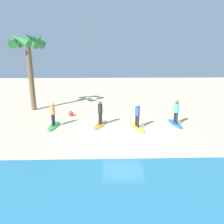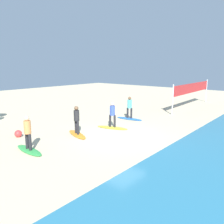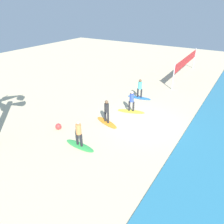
# 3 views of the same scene
# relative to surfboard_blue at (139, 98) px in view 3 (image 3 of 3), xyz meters

# --- Properties ---
(ground_plane) EXTENTS (60.00, 60.00, 0.00)m
(ground_plane) POSITION_rel_surfboard_blue_xyz_m (3.84, 2.06, -0.04)
(ground_plane) COLOR beige
(surfboard_blue) EXTENTS (0.81, 2.15, 0.09)m
(surfboard_blue) POSITION_rel_surfboard_blue_xyz_m (0.00, 0.00, 0.00)
(surfboard_blue) COLOR blue
(surfboard_blue) RESTS_ON ground
(surfer_blue) EXTENTS (0.32, 0.46, 1.64)m
(surfer_blue) POSITION_rel_surfboard_blue_xyz_m (0.00, 0.00, 0.99)
(surfer_blue) COLOR #232328
(surfer_blue) RESTS_ON surfboard_blue
(surfboard_yellow) EXTENTS (1.14, 2.17, 0.09)m
(surfboard_yellow) POSITION_rel_surfboard_blue_xyz_m (2.81, 0.66, 0.00)
(surfboard_yellow) COLOR yellow
(surfboard_yellow) RESTS_ON ground
(surfer_yellow) EXTENTS (0.32, 0.45, 1.64)m
(surfer_yellow) POSITION_rel_surfboard_blue_xyz_m (2.81, 0.66, 0.99)
(surfer_yellow) COLOR #232328
(surfer_yellow) RESTS_ON surfboard_yellow
(surfboard_orange) EXTENTS (1.23, 2.17, 0.09)m
(surfboard_orange) POSITION_rel_surfboard_blue_xyz_m (5.28, 0.03, 0.00)
(surfboard_orange) COLOR orange
(surfboard_orange) RESTS_ON ground
(surfer_orange) EXTENTS (0.32, 0.44, 1.64)m
(surfer_orange) POSITION_rel_surfboard_blue_xyz_m (5.28, 0.03, 0.99)
(surfer_orange) COLOR #232328
(surfer_orange) RESTS_ON surfboard_orange
(surfboard_green) EXTENTS (0.69, 2.13, 0.09)m
(surfboard_green) POSITION_rel_surfboard_blue_xyz_m (8.48, 0.22, 0.00)
(surfboard_green) COLOR green
(surfboard_green) RESTS_ON ground
(surfer_green) EXTENTS (0.32, 0.46, 1.64)m
(surfer_green) POSITION_rel_surfboard_blue_xyz_m (8.48, 0.22, 0.99)
(surfer_green) COLOR #232328
(surfer_green) RESTS_ON surfboard_green
(volleyball_net) EXTENTS (9.10, 0.32, 2.50)m
(volleyball_net) POSITION_rel_surfboard_blue_xyz_m (-8.15, 1.62, 1.74)
(volleyball_net) COLOR silver
(volleyball_net) RESTS_ON ground
(beach_ball) EXTENTS (0.41, 0.41, 0.41)m
(beach_ball) POSITION_rel_surfboard_blue_xyz_m (7.70, -2.24, 0.16)
(beach_ball) COLOR #E53838
(beach_ball) RESTS_ON ground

